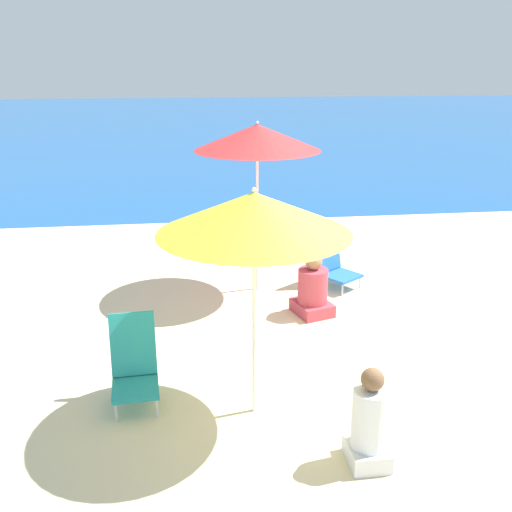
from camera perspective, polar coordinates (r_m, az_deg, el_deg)
The scene contains 9 objects.
ground_plane at distance 6.14m, azimuth 16.23°, elevation -11.83°, with size 60.00×60.00×0.00m, color beige.
sea_water at distance 31.31m, azimuth -3.23°, elevation 13.35°, with size 60.00×40.00×0.01m.
beach_umbrella_yellow at distance 4.67m, azimuth -0.21°, elevation 4.31°, with size 1.63×1.63×2.10m.
beach_umbrella_red at distance 7.55m, azimuth 0.13°, elevation 11.77°, with size 1.67×1.67×2.33m.
beach_chair_blue at distance 8.16m, azimuth 7.72°, elevation -0.48°, with size 0.70×0.73×0.83m.
beach_chair_teal at distance 5.55m, azimuth -12.09°, elevation -10.48°, with size 0.46×0.60×0.83m.
person_seated_near at distance 7.23m, azimuth 5.68°, elevation -3.43°, with size 0.54×0.59×0.82m.
person_seated_far at distance 4.76m, azimuth 11.25°, elevation -16.21°, with size 0.32×0.37×0.85m.
water_bottle at distance 7.78m, azimuth 6.55°, elevation -3.70°, with size 0.07×0.07×0.21m.
Camera 1 is at (-2.32, -4.79, 3.07)m, focal length 40.00 mm.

